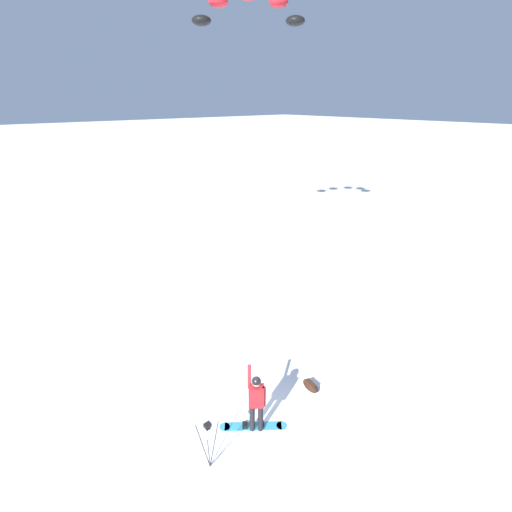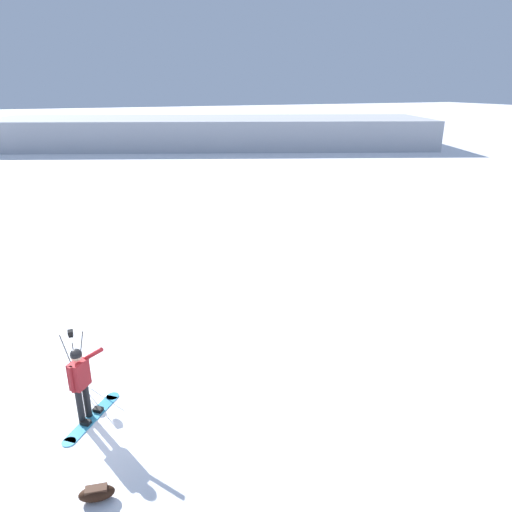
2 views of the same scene
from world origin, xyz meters
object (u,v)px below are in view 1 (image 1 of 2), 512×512
at_px(traction_kite, 248,8).
at_px(camera_tripod, 208,436).
at_px(snowboarder, 256,398).
at_px(snowboard, 253,426).
at_px(gear_bag_large, 310,386).

relative_size(traction_kite, camera_tripod, 3.29).
xyz_separation_m(snowboarder, snowboard, (-0.12, -0.01, -1.05)).
xyz_separation_m(snowboarder, gear_bag_large, (-0.08, 2.24, -0.94)).
bearing_deg(snowboarder, gear_bag_large, 91.96).
distance_m(snowboarder, camera_tripod, 1.59).
height_order(snowboarder, traction_kite, traction_kite).
bearing_deg(traction_kite, snowboard, -39.46).
bearing_deg(gear_bag_large, traction_kite, 149.78).
xyz_separation_m(snowboard, traction_kite, (-9.46, 7.79, 11.94)).
bearing_deg(camera_tripod, traction_kite, 136.02).
distance_m(snowboard, camera_tripod, 1.86).
xyz_separation_m(traction_kite, camera_tripod, (9.71, -9.37, -10.98)).
bearing_deg(traction_kite, snowboarder, -39.07).
xyz_separation_m(gear_bag_large, camera_tripod, (0.19, -3.83, 0.85)).
distance_m(traction_kite, gear_bag_large, 16.16).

